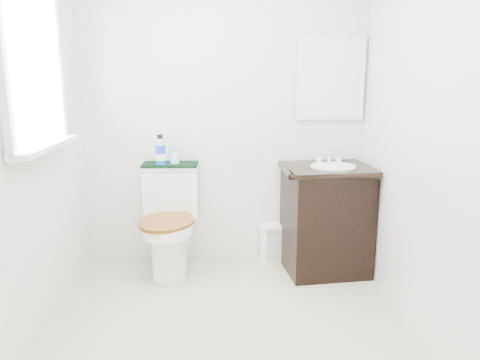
{
  "coord_description": "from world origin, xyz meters",
  "views": [
    {
      "loc": [
        0.0,
        -2.47,
        1.49
      ],
      "look_at": [
        0.11,
        0.75,
        0.76
      ],
      "focal_mm": 35.0,
      "sensor_mm": 36.0,
      "label": 1
    }
  ],
  "objects": [
    {
      "name": "trash_bin",
      "position": [
        0.39,
        1.1,
        0.16
      ],
      "size": [
        0.25,
        0.22,
        0.3
      ],
      "color": "white",
      "rests_on": "floor"
    },
    {
      "name": "wall_right",
      "position": [
        1.1,
        0.0,
        1.2
      ],
      "size": [
        0.0,
        2.4,
        2.4
      ],
      "primitive_type": "plane",
      "rotation": [
        1.57,
        0.0,
        -1.57
      ],
      "color": "silver",
      "rests_on": "ground"
    },
    {
      "name": "vanity",
      "position": [
        0.77,
        0.9,
        0.43
      ],
      "size": [
        0.7,
        0.62,
        0.92
      ],
      "color": "black",
      "rests_on": "floor"
    },
    {
      "name": "mouthwash_bottle",
      "position": [
        -0.49,
        1.06,
        0.92
      ],
      "size": [
        0.08,
        0.08,
        0.22
      ],
      "color": "blue",
      "rests_on": "towel"
    },
    {
      "name": "soap_bar",
      "position": [
        0.76,
        1.0,
        0.83
      ],
      "size": [
        0.07,
        0.05,
        0.02
      ],
      "primitive_type": "ellipsoid",
      "color": "#1B837E",
      "rests_on": "vanity"
    },
    {
      "name": "floor",
      "position": [
        0.0,
        0.0,
        0.0
      ],
      "size": [
        2.4,
        2.4,
        0.0
      ],
      "primitive_type": "plane",
      "color": "beige",
      "rests_on": "ground"
    },
    {
      "name": "towel",
      "position": [
        -0.42,
        1.09,
        0.81
      ],
      "size": [
        0.42,
        0.22,
        0.02
      ],
      "primitive_type": "cube",
      "color": "black",
      "rests_on": "toilet"
    },
    {
      "name": "cup",
      "position": [
        -0.38,
        1.09,
        0.86
      ],
      "size": [
        0.07,
        0.07,
        0.08
      ],
      "primitive_type": "cone",
      "color": "#9BDFFE",
      "rests_on": "towel"
    },
    {
      "name": "window",
      "position": [
        -1.07,
        0.25,
        1.55
      ],
      "size": [
        0.02,
        0.7,
        0.9
      ],
      "primitive_type": "cube",
      "color": "white",
      "rests_on": "wall_left"
    },
    {
      "name": "wall_back",
      "position": [
        0.0,
        1.2,
        1.2
      ],
      "size": [
        2.4,
        0.0,
        2.4
      ],
      "primitive_type": "plane",
      "rotation": [
        1.57,
        0.0,
        0.0
      ],
      "color": "silver",
      "rests_on": "ground"
    },
    {
      "name": "toilet",
      "position": [
        -0.42,
        0.97,
        0.35
      ],
      "size": [
        0.47,
        0.66,
        0.8
      ],
      "color": "white",
      "rests_on": "floor"
    },
    {
      "name": "wall_front",
      "position": [
        0.0,
        -1.2,
        1.2
      ],
      "size": [
        2.4,
        0.0,
        2.4
      ],
      "primitive_type": "plane",
      "rotation": [
        -1.57,
        0.0,
        0.0
      ],
      "color": "silver",
      "rests_on": "ground"
    },
    {
      "name": "wall_left",
      "position": [
        -1.1,
        0.0,
        1.2
      ],
      "size": [
        0.0,
        2.4,
        2.4
      ],
      "primitive_type": "plane",
      "rotation": [
        1.57,
        0.0,
        1.57
      ],
      "color": "silver",
      "rests_on": "ground"
    },
    {
      "name": "mirror",
      "position": [
        0.82,
        1.18,
        1.45
      ],
      "size": [
        0.5,
        0.02,
        0.6
      ],
      "primitive_type": "cube",
      "color": "silver",
      "rests_on": "wall_back"
    }
  ]
}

